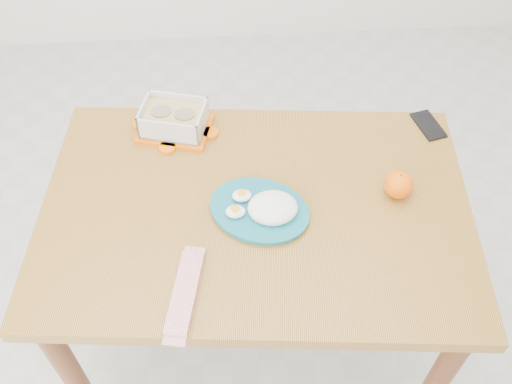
{
  "coord_description": "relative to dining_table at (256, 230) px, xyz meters",
  "views": [
    {
      "loc": [
        0.03,
        -1.02,
        1.93
      ],
      "look_at": [
        0.09,
        -0.09,
        0.81
      ],
      "focal_mm": 40.0,
      "sensor_mm": 36.0,
      "label": 1
    }
  ],
  "objects": [
    {
      "name": "rice_plate",
      "position": [
        0.02,
        -0.02,
        0.13
      ],
      "size": [
        0.35,
        0.35,
        0.07
      ],
      "rotation": [
        0.0,
        0.0,
        -0.44
      ],
      "color": "#166A7B",
      "rests_on": "dining_table"
    },
    {
      "name": "smartphone",
      "position": [
        0.53,
        0.27,
        0.11
      ],
      "size": [
        0.09,
        0.13,
        0.01
      ],
      "primitive_type": "cube",
      "rotation": [
        0.0,
        0.0,
        0.24
      ],
      "color": "black",
      "rests_on": "dining_table"
    },
    {
      "name": "candy_bar",
      "position": [
        -0.18,
        -0.25,
        0.12
      ],
      "size": [
        0.09,
        0.22,
        0.02
      ],
      "primitive_type": "cube",
      "rotation": [
        0.0,
        0.0,
        1.38
      ],
      "color": "#B20921",
      "rests_on": "dining_table"
    },
    {
      "name": "food_container",
      "position": [
        -0.22,
        0.3,
        0.15
      ],
      "size": [
        0.24,
        0.2,
        0.09
      ],
      "rotation": [
        0.0,
        0.0,
        -0.25
      ],
      "color": "#F86507",
      "rests_on": "dining_table"
    },
    {
      "name": "ground",
      "position": [
        -0.09,
        0.09,
        -0.64
      ],
      "size": [
        3.5,
        3.5,
        0.0
      ],
      "primitive_type": "plane",
      "color": "#B7B7B2",
      "rests_on": "ground"
    },
    {
      "name": "orange_fruit",
      "position": [
        0.38,
        0.02,
        0.14
      ],
      "size": [
        0.08,
        0.08,
        0.08
      ],
      "primitive_type": "sphere",
      "color": "orange",
      "rests_on": "dining_table"
    },
    {
      "name": "dining_table",
      "position": [
        0.0,
        0.0,
        0.0
      ],
      "size": [
        1.2,
        0.85,
        0.75
      ],
      "rotation": [
        0.0,
        0.0,
        -0.09
      ],
      "color": "#AA7B30",
      "rests_on": "ground"
    }
  ]
}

